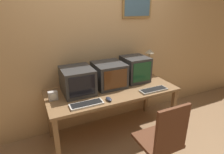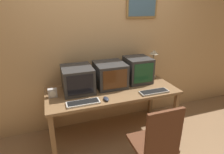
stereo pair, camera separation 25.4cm
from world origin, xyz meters
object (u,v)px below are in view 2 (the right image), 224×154
Objects in this scene: keyboard_main at (83,103)px; desk_lamp at (154,57)px; mouse_near_keyboard at (106,99)px; monitor_center at (110,75)px; monitor_right at (138,70)px; keyboard_side at (154,92)px; monitor_left at (78,79)px; desk_clock at (53,93)px; office_chair at (154,149)px.

keyboard_main is 1.38m from desk_lamp.
monitor_center is at bearing 65.24° from mouse_near_keyboard.
keyboard_main is 0.28m from mouse_near_keyboard.
keyboard_side is (0.03, -0.44, -0.17)m from monitor_right.
desk_clock is at bearing -165.70° from monitor_left.
mouse_near_keyboard reaches higher than keyboard_main.
office_chair reaches higher than mouse_near_keyboard.
office_chair is at bearing -81.26° from monitor_center.
mouse_near_keyboard is (-0.19, -0.42, -0.15)m from monitor_center.
monitor_left is 1.18× the size of monitor_right.
monitor_center is (0.47, 0.02, 0.00)m from monitor_left.
monitor_right is at bearing 5.85° from desk_clock.
keyboard_side is (0.95, -0.40, -0.16)m from monitor_left.
monitor_right is (0.45, 0.02, 0.02)m from monitor_center.
desk_clock is (-1.26, -0.13, -0.13)m from monitor_right.
monitor_right is 0.87× the size of desk_lamp.
desk_lamp is at bearing 28.52° from mouse_near_keyboard.
monitor_center reaches higher than monitor_left.
monitor_right is at bearing 34.20° from mouse_near_keyboard.
desk_lamp reaches higher than monitor_center.
monitor_right is (0.92, 0.04, 0.02)m from monitor_left.
keyboard_side is 1.33m from desk_clock.
monitor_left is 0.50m from mouse_near_keyboard.
monitor_left reaches higher than keyboard_main.
desk_lamp is at bearing 7.64° from desk_clock.
monitor_left is at bearing -177.35° from monitor_right.
monitor_center is 0.79m from desk_lamp.
desk_clock is (-0.81, -0.11, -0.11)m from monitor_center.
desk_lamp reaches higher than keyboard_main.
monitor_right is 0.48m from keyboard_side.
keyboard_side is (0.48, -0.42, -0.16)m from monitor_center.
office_chair is at bearing -118.40° from keyboard_side.
desk_lamp is 1.45m from office_chair.
desk_lamp is 0.47× the size of office_chair.
office_chair is at bearing -60.21° from mouse_near_keyboard.
monitor_right is at bearing 74.36° from office_chair.
keyboard_main is 0.96m from keyboard_side.
office_chair is (0.97, -0.92, -0.40)m from desk_clock.
keyboard_main is (-0.93, -0.43, -0.17)m from monitor_right.
monitor_left is 1.15× the size of keyboard_main.
mouse_near_keyboard is (-0.64, -0.44, -0.17)m from monitor_right.
monitor_left is 0.42m from keyboard_main.
monitor_right reaches higher than keyboard_main.
office_chair is (0.63, -0.62, -0.36)m from keyboard_main.
monitor_center is at bearing 7.62° from desk_clock.
monitor_left is 4.05× the size of desk_clock.
desk_lamp is at bearing 22.42° from keyboard_main.
monitor_center is 0.47× the size of office_chair.
monitor_left is at bearing 125.21° from mouse_near_keyboard.
monitor_right reaches higher than mouse_near_keyboard.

